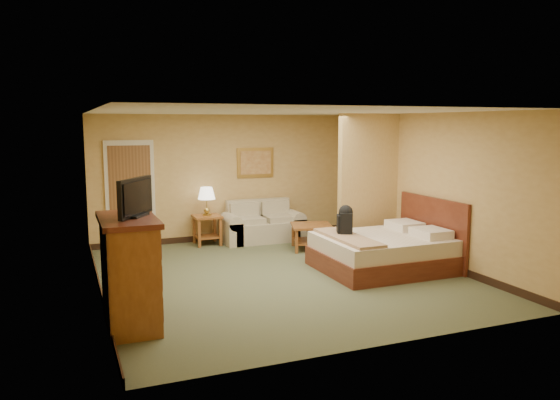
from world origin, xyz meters
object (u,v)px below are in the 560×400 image
loveseat (262,228)px  dresser (130,271)px  bed (387,250)px  coffee_table (311,232)px

loveseat → dresser: 5.00m
bed → dresser: bearing=-166.5°
loveseat → bed: bed is taller
dresser → bed: size_ratio=0.63×
loveseat → coffee_table: bearing=-60.6°
dresser → bed: (4.29, 1.03, -0.35)m
loveseat → coffee_table: loveseat is taller
coffee_table → dresser: 4.68m
loveseat → dresser: bearing=-128.6°
loveseat → dresser: (-3.11, -3.90, 0.40)m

